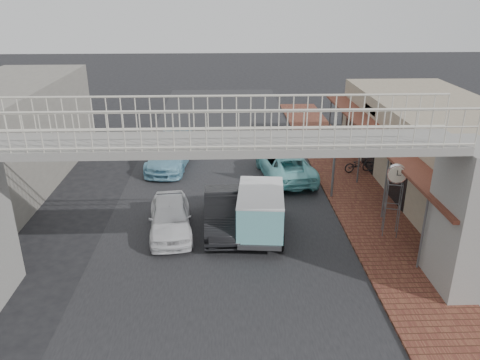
{
  "coord_description": "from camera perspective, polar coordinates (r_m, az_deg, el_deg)",
  "views": [
    {
      "loc": [
        0.02,
        -17.08,
        9.29
      ],
      "look_at": [
        0.71,
        1.35,
        1.8
      ],
      "focal_mm": 35.0,
      "sensor_mm": 36.0,
      "label": 1
    }
  ],
  "objects": [
    {
      "name": "ground",
      "position": [
        19.44,
        -1.96,
        -6.46
      ],
      "size": [
        120.0,
        120.0,
        0.0
      ],
      "primitive_type": "plane",
      "color": "black",
      "rests_on": "ground"
    },
    {
      "name": "arrow_sign",
      "position": [
        22.08,
        13.8,
        4.57
      ],
      "size": [
        2.04,
        1.31,
        3.44
      ],
      "rotation": [
        0.0,
        0.0,
        -0.12
      ],
      "color": "#59595B",
      "rests_on": "sidewalk"
    },
    {
      "name": "motorcycle_near",
      "position": [
        26.21,
        14.23,
        1.84
      ],
      "size": [
        1.67,
        0.87,
        0.83
      ],
      "primitive_type": "imported",
      "rotation": [
        0.0,
        0.0,
        1.78
      ],
      "color": "black",
      "rests_on": "sidewalk"
    },
    {
      "name": "street_clock",
      "position": [
        19.08,
        18.52,
        0.33
      ],
      "size": [
        0.77,
        0.7,
        3.0
      ],
      "rotation": [
        0.0,
        0.0,
        -0.27
      ],
      "color": "#59595B",
      "rests_on": "sidewalk"
    },
    {
      "name": "building_far_left",
      "position": [
        26.46,
        -26.78,
        4.83
      ],
      "size": [
        5.0,
        14.0,
        5.0
      ],
      "primitive_type": "cube",
      "color": "gray",
      "rests_on": "ground"
    },
    {
      "name": "angkot_far",
      "position": [
        26.6,
        -8.54,
        3.1
      ],
      "size": [
        2.61,
        5.29,
        1.48
      ],
      "primitive_type": "imported",
      "rotation": [
        0.0,
        0.0,
        -0.11
      ],
      "color": "#78B6D1",
      "rests_on": "ground"
    },
    {
      "name": "footbridge",
      "position": [
        14.44,
        -2.03,
        -2.96
      ],
      "size": [
        16.4,
        2.4,
        6.34
      ],
      "color": "gray",
      "rests_on": "ground"
    },
    {
      "name": "dark_sedan",
      "position": [
        19.44,
        -2.0,
        -3.95
      ],
      "size": [
        1.7,
        4.61,
        1.51
      ],
      "primitive_type": "imported",
      "rotation": [
        0.0,
        0.0,
        0.02
      ],
      "color": "black",
      "rests_on": "ground"
    },
    {
      "name": "road_strip",
      "position": [
        19.44,
        -1.96,
        -6.44
      ],
      "size": [
        10.0,
        60.0,
        0.01
      ],
      "primitive_type": "cube",
      "color": "black",
      "rests_on": "ground"
    },
    {
      "name": "angkot_van",
      "position": [
        18.86,
        2.53,
        -3.17
      ],
      "size": [
        2.18,
        4.16,
        1.97
      ],
      "rotation": [
        0.0,
        0.0,
        -0.09
      ],
      "color": "black",
      "rests_on": "ground"
    },
    {
      "name": "shophouse_row",
      "position": [
        24.85,
        24.14,
        3.08
      ],
      "size": [
        7.2,
        18.0,
        4.0
      ],
      "color": "gray",
      "rests_on": "ground"
    },
    {
      "name": "angkot_curb",
      "position": [
        24.86,
        5.52,
        1.88
      ],
      "size": [
        3.01,
        5.55,
        1.48
      ],
      "primitive_type": "imported",
      "rotation": [
        0.0,
        0.0,
        3.25
      ],
      "color": "#7CD4D7",
      "rests_on": "ground"
    },
    {
      "name": "white_hatchback",
      "position": [
        19.35,
        -8.5,
        -4.48
      ],
      "size": [
        2.14,
        4.34,
        1.42
      ],
      "primitive_type": "imported",
      "rotation": [
        0.0,
        0.0,
        0.11
      ],
      "color": "white",
      "rests_on": "ground"
    },
    {
      "name": "motorcycle_far",
      "position": [
        30.86,
        11.77,
        5.38
      ],
      "size": [
        1.93,
        0.97,
        1.12
      ],
      "primitive_type": "imported",
      "rotation": [
        0.0,
        0.0,
        1.32
      ],
      "color": "black",
      "rests_on": "sidewalk"
    },
    {
      "name": "sidewalk",
      "position": [
        23.04,
        14.39,
        -2.29
      ],
      "size": [
        3.0,
        40.0,
        0.1
      ],
      "primitive_type": "cube",
      "color": "brown",
      "rests_on": "ground"
    }
  ]
}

